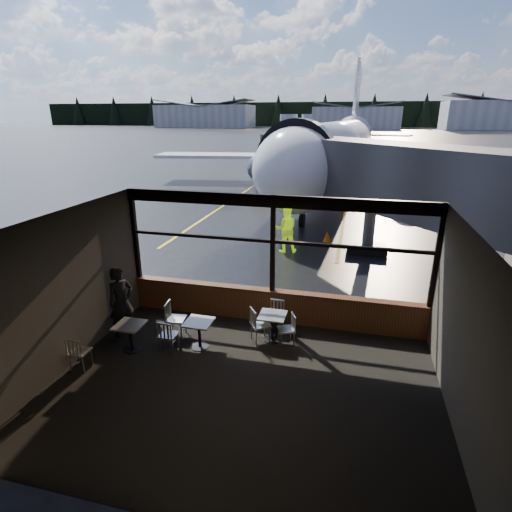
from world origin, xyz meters
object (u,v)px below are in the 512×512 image
at_px(cafe_table_mid, 199,334).
at_px(chair_near_w, 261,325).
at_px(chair_mid_w, 176,319).
at_px(chair_near_e, 286,330).
at_px(chair_mid_s, 168,335).
at_px(cone_wing, 266,188).
at_px(cafe_table_left, 131,337).
at_px(chair_left_s, 80,352).
at_px(passenger, 121,302).
at_px(cafe_table_near, 272,328).
at_px(jet_bridge, 401,199).
at_px(ground_crew, 286,229).
at_px(airliner, 338,113).
at_px(chair_near_n, 275,317).
at_px(cone_nose, 327,236).

height_order(cafe_table_mid, chair_near_w, chair_near_w).
relative_size(cafe_table_mid, chair_mid_w, 0.75).
relative_size(cafe_table_mid, chair_near_e, 0.87).
bearing_deg(chair_mid_w, chair_mid_s, 3.12).
bearing_deg(cone_wing, cafe_table_left, -86.05).
relative_size(chair_mid_w, chair_left_s, 1.13).
bearing_deg(passenger, chair_mid_w, -50.85).
xyz_separation_m(cafe_table_near, cone_wing, (-4.70, 20.50, -0.14)).
height_order(chair_near_w, chair_left_s, chair_near_w).
height_order(jet_bridge, cafe_table_near, jet_bridge).
xyz_separation_m(chair_mid_s, ground_crew, (1.42, 8.04, 0.54)).
bearing_deg(airliner, cafe_table_left, -93.58).
height_order(cafe_table_mid, passenger, passenger).
relative_size(jet_bridge, cone_wing, 26.53).
height_order(cafe_table_near, cafe_table_left, cafe_table_near).
height_order(cafe_table_near, chair_near_n, chair_near_n).
bearing_deg(chair_left_s, cafe_table_near, 26.76).
bearing_deg(cafe_table_mid, airliner, 85.90).
bearing_deg(cafe_table_left, chair_mid_s, 12.35).
bearing_deg(cone_nose, cafe_table_left, -111.15).
bearing_deg(cafe_table_left, chair_left_s, -127.34).
xyz_separation_m(airliner, jet_bridge, (3.31, -16.87, -3.07)).
bearing_deg(cafe_table_mid, passenger, 176.78).
height_order(cafe_table_left, chair_left_s, chair_left_s).
height_order(chair_near_w, chair_near_n, chair_near_w).
xyz_separation_m(airliner, cafe_table_mid, (-1.73, -24.10, -5.21)).
height_order(chair_mid_s, passenger, passenger).
relative_size(chair_mid_s, chair_left_s, 1.02).
relative_size(cafe_table_mid, cafe_table_left, 1.01).
bearing_deg(chair_mid_w, jet_bridge, 133.47).
distance_m(jet_bridge, cafe_table_mid, 9.06).
bearing_deg(cafe_table_near, cafe_table_mid, -155.82).
relative_size(chair_near_e, cone_nose, 1.70).
height_order(airliner, chair_near_e, airliner).
bearing_deg(passenger, jet_bridge, -16.50).
relative_size(cafe_table_mid, cone_nose, 1.48).
bearing_deg(cone_nose, passenger, -115.36).
xyz_separation_m(cafe_table_near, passenger, (-3.77, -0.62, 0.56)).
xyz_separation_m(chair_near_e, chair_left_s, (-4.27, -2.08, 0.01)).
height_order(jet_bridge, cone_wing, jet_bridge).
distance_m(airliner, cone_nose, 15.52).
bearing_deg(jet_bridge, chair_mid_s, -127.04).
distance_m(cafe_table_mid, chair_mid_s, 0.73).
height_order(jet_bridge, cafe_table_left, jet_bridge).
relative_size(chair_near_w, chair_mid_s, 1.09).
height_order(cafe_table_left, chair_near_w, chair_near_w).
bearing_deg(chair_left_s, cafe_table_left, 50.24).
distance_m(chair_near_w, cone_nose, 8.96).
xyz_separation_m(cafe_table_near, cafe_table_left, (-3.20, -1.25, -0.01)).
height_order(airliner, ground_crew, airliner).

